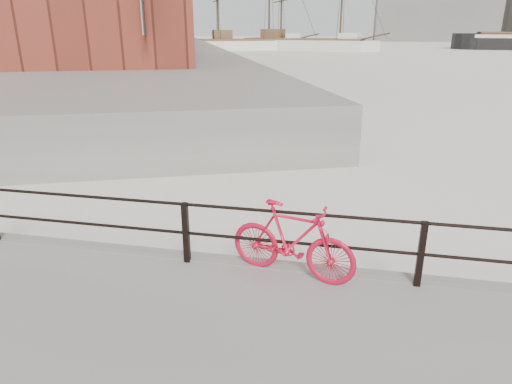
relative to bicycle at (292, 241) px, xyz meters
The scene contains 9 objects.
ground 2.06m from the bicycle, ahead, with size 400.00×400.00×0.00m, color white.
far_quay 81.72m from the bicycle, 117.86° to the left, with size 24.00×150.00×1.80m, color gray.
guardrail 1.82m from the bicycle, ahead, with size 28.00×0.10×1.00m, color black, non-canonical shape.
bicycle is the anchor object (origin of this frame).
schooner_mid 79.19m from the bicycle, 96.09° to the left, with size 28.59×12.10×20.59m, color beige, non-canonical shape.
schooner_left 79.35m from the bicycle, 102.90° to the left, with size 24.90×11.32×18.87m, color silver, non-canonical shape.
workboat_near 45.12m from the bicycle, 128.78° to the left, with size 10.92×3.64×7.00m, color black, non-canonical shape.
workboat_far 49.30m from the bicycle, 126.07° to the left, with size 9.69×3.35×7.00m, color black, non-canonical shape.
industrial_west 142.17m from the bicycle, 81.16° to the left, with size 32.00×18.00×18.00m, color gray.
Camera 1 is at (-1.11, -6.26, 3.88)m, focal length 32.00 mm.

